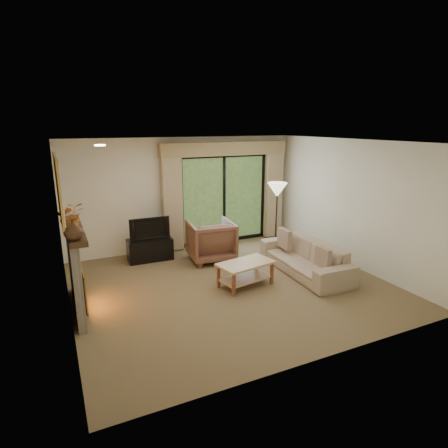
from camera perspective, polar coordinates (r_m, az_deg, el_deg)
name	(u,v)px	position (r m, az deg, el deg)	size (l,w,h in m)	color
floor	(231,285)	(7.02, 1.05, -9.29)	(5.50, 5.50, 0.00)	brown
ceiling	(232,142)	(6.40, 1.17, 12.43)	(5.50, 5.50, 0.00)	white
wall_back	(184,194)	(8.85, -6.06, 4.61)	(5.00, 5.00, 0.00)	white
wall_front	(325,264)	(4.58, 15.09, -5.86)	(5.00, 5.00, 0.00)	white
wall_left	(62,236)	(5.95, -23.41, -1.74)	(5.00, 5.00, 0.00)	white
wall_right	(351,203)	(8.15, 18.76, 2.99)	(5.00, 5.00, 0.00)	white
fireplace	(75,270)	(6.34, -21.82, -6.47)	(0.24, 1.70, 1.37)	gray
mirror	(59,190)	(6.01, -23.80, 4.75)	(0.07, 1.45, 1.02)	gold
sliding_door	(224,199)	(9.21, -0.03, 3.84)	(2.26, 0.10, 2.16)	black
curtain_left	(172,200)	(8.61, -7.90, 3.59)	(0.45, 0.18, 2.35)	tan
curtain_right	(273,192)	(9.74, 7.49, 4.93)	(0.45, 0.18, 2.35)	tan
cornice	(225,149)	(8.97, 0.22, 11.41)	(3.20, 0.24, 0.32)	tan
media_console	(150,249)	(8.33, -11.21, -3.82)	(0.95, 0.43, 0.48)	black
tv	(149,228)	(8.19, -11.38, -0.60)	(0.86, 0.11, 0.49)	black
armchair	(211,240)	(8.13, -2.03, -2.53)	(0.93, 0.96, 0.87)	brown
sofa	(305,257)	(7.64, 12.20, -5.00)	(2.17, 0.85, 0.63)	tan
pillow_near	(323,258)	(7.07, 14.87, -4.96)	(0.10, 0.37, 0.37)	brown
pillow_far	(284,239)	(8.01, 9.20, -2.21)	(0.11, 0.41, 0.41)	brown
coffee_table	(245,274)	(6.92, 3.29, -7.63)	(1.01, 0.56, 0.45)	tan
floor_lamp	(276,219)	(8.51, 7.96, 0.81)	(0.44, 0.44, 1.63)	#F5EEC2
vase	(73,230)	(5.43, -21.96, -0.85)	(0.26, 0.26, 0.28)	#422918
branches	(71,217)	(5.82, -22.31, 0.98)	(0.40, 0.34, 0.44)	orange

